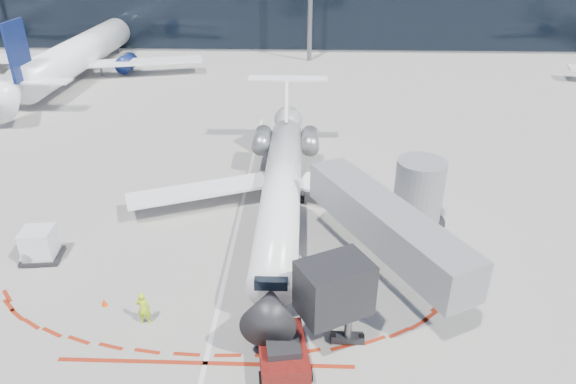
{
  "coord_description": "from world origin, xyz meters",
  "views": [
    {
      "loc": [
        4.48,
        -28.86,
        18.33
      ],
      "look_at": [
        3.47,
        0.73,
        2.69
      ],
      "focal_mm": 32.0,
      "sensor_mm": 36.0,
      "label": 1
    }
  ],
  "objects_px": {
    "ramp_worker": "(143,308)",
    "uld_container": "(40,245)",
    "regional_jet": "(282,183)",
    "pushback_tug": "(283,352)"
  },
  "relations": [
    {
      "from": "regional_jet",
      "to": "uld_container",
      "type": "relative_size",
      "value": 11.18
    },
    {
      "from": "pushback_tug",
      "to": "uld_container",
      "type": "height_order",
      "value": "uld_container"
    },
    {
      "from": "ramp_worker",
      "to": "uld_container",
      "type": "height_order",
      "value": "uld_container"
    },
    {
      "from": "regional_jet",
      "to": "uld_container",
      "type": "xyz_separation_m",
      "value": [
        -14.39,
        -6.41,
        -1.24
      ]
    },
    {
      "from": "ramp_worker",
      "to": "uld_container",
      "type": "bearing_deg",
      "value": -37.22
    },
    {
      "from": "ramp_worker",
      "to": "uld_container",
      "type": "xyz_separation_m",
      "value": [
        -7.86,
        5.37,
        0.08
      ]
    },
    {
      "from": "ramp_worker",
      "to": "uld_container",
      "type": "distance_m",
      "value": 9.52
    },
    {
      "from": "ramp_worker",
      "to": "pushback_tug",
      "type": "bearing_deg",
      "value": 158.24
    },
    {
      "from": "regional_jet",
      "to": "pushback_tug",
      "type": "xyz_separation_m",
      "value": [
        0.66,
        -14.23,
        -1.64
      ]
    },
    {
      "from": "uld_container",
      "to": "pushback_tug",
      "type": "bearing_deg",
      "value": -34.31
    }
  ]
}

